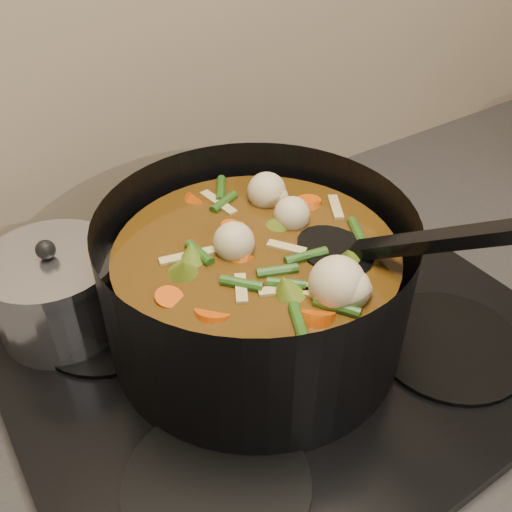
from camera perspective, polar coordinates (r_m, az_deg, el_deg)
stovetop at (r=0.71m, az=1.95°, el=-8.31°), size 0.62×0.54×0.03m
stockpot at (r=0.65m, az=0.07°, el=-2.89°), size 0.40×0.46×0.25m
saucepan at (r=0.72m, az=-19.22°, el=-3.41°), size 0.16×0.16×0.13m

